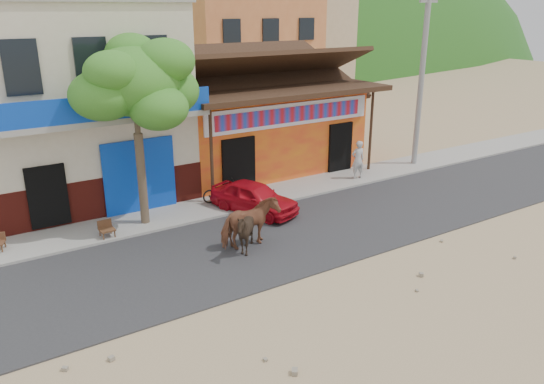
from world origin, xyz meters
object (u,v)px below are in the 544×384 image
at_px(cow_dark, 245,232).
at_px(cafe_chair_right, 106,223).
at_px(utility_pole, 422,74).
at_px(red_car, 254,197).
at_px(scooter, 223,191).
at_px(pedestrian, 358,160).
at_px(tree, 138,133).
at_px(cow_tan, 250,223).

height_order(cow_dark, cafe_chair_right, cow_dark).
distance_m(utility_pole, red_car, 9.92).
distance_m(cow_dark, scooter, 4.23).
xyz_separation_m(utility_pole, pedestrian, (-3.70, -0.32, -3.20)).
height_order(tree, red_car, tree).
distance_m(red_car, scooter, 1.46).
bearing_deg(scooter, tree, 108.64).
height_order(utility_pole, cow_tan, utility_pole).
relative_size(cow_dark, scooter, 0.86).
bearing_deg(cafe_chair_right, tree, 16.97).
bearing_deg(cow_dark, scooter, 153.92).
relative_size(utility_pole, pedestrian, 5.02).
relative_size(cow_tan, cafe_chair_right, 1.88).
distance_m(utility_pole, cow_dark, 12.20).
height_order(tree, pedestrian, tree).
bearing_deg(utility_pole, tree, -179.10).
bearing_deg(scooter, red_car, -147.96).
height_order(cow_dark, pedestrian, pedestrian).
bearing_deg(cafe_chair_right, red_car, -8.39).
bearing_deg(tree, red_car, -15.52).
relative_size(cow_dark, red_car, 0.40).
bearing_deg(pedestrian, scooter, 4.67).
bearing_deg(scooter, cow_dark, 173.05).
bearing_deg(scooter, utility_pole, -79.05).
relative_size(cow_tan, red_car, 0.54).
xyz_separation_m(cow_tan, red_car, (1.54, 2.35, -0.19)).
height_order(utility_pole, cow_dark, utility_pole).
distance_m(cow_dark, cafe_chair_right, 4.43).
distance_m(cow_dark, pedestrian, 8.17).
relative_size(cow_dark, cafe_chair_right, 1.40).
xyz_separation_m(scooter, pedestrian, (6.00, -0.49, 0.39)).
bearing_deg(cafe_chair_right, cow_tan, -42.18).
relative_size(utility_pole, scooter, 5.22).
relative_size(tree, utility_pole, 0.75).
bearing_deg(scooter, pedestrian, -82.74).
height_order(cow_tan, scooter, cow_tan).
distance_m(cow_dark, red_car, 3.23).
bearing_deg(tree, cow_dark, -64.53).
xyz_separation_m(utility_pole, cow_tan, (-10.74, -3.55, -3.34)).
xyz_separation_m(pedestrian, cafe_chair_right, (-10.50, -0.38, -0.33)).
distance_m(tree, cow_tan, 4.57).
distance_m(red_car, cafe_chair_right, 5.02).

